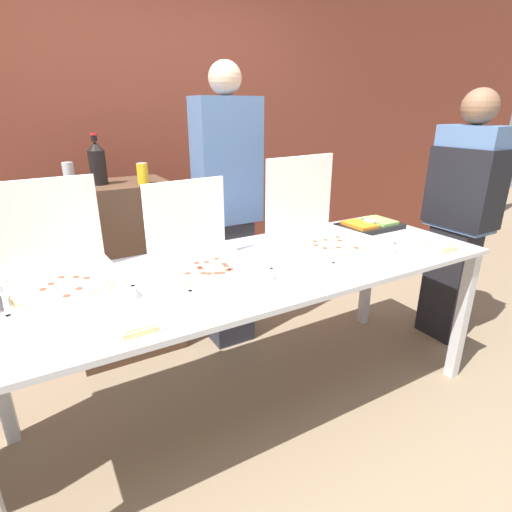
# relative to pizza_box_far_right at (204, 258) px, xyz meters

# --- Properties ---
(ground_plane) EXTENTS (16.00, 16.00, 0.00)m
(ground_plane) POSITION_rel_pizza_box_far_right_xyz_m (0.26, -0.04, -0.91)
(ground_plane) COLOR #847056
(brick_wall_behind) EXTENTS (10.00, 0.06, 2.80)m
(brick_wall_behind) POSITION_rel_pizza_box_far_right_xyz_m (0.26, 1.66, 0.49)
(brick_wall_behind) COLOR brown
(brick_wall_behind) RESTS_ON ground_plane
(buffet_table) EXTENTS (2.47, 0.87, 0.84)m
(buffet_table) POSITION_rel_pizza_box_far_right_xyz_m (0.26, -0.04, -0.16)
(buffet_table) COLOR silver
(buffet_table) RESTS_ON ground_plane
(pizza_box_far_right) EXTENTS (0.45, 0.47, 0.41)m
(pizza_box_far_right) POSITION_rel_pizza_box_far_right_xyz_m (0.00, 0.00, 0.00)
(pizza_box_far_right) COLOR white
(pizza_box_far_right) RESTS_ON buffet_table
(pizza_box_near_right) EXTENTS (0.48, 0.50, 0.45)m
(pizza_box_near_right) POSITION_rel_pizza_box_far_right_xyz_m (-0.59, 0.15, 0.00)
(pizza_box_near_right) COLOR white
(pizza_box_near_right) RESTS_ON buffet_table
(pizza_box_near_left) EXTENTS (0.55, 0.56, 0.48)m
(pizza_box_near_left) POSITION_rel_pizza_box_far_right_xyz_m (0.70, 0.01, 0.01)
(pizza_box_near_left) COLOR white
(pizza_box_near_left) RESTS_ON buffet_table
(paper_plate_front_left) EXTENTS (0.24, 0.24, 0.03)m
(paper_plate_front_left) POSITION_rel_pizza_box_far_right_xyz_m (1.23, -0.33, -0.06)
(paper_plate_front_left) COLOR white
(paper_plate_front_left) RESTS_ON buffet_table
(paper_plate_front_right) EXTENTS (0.23, 0.23, 0.03)m
(paper_plate_front_right) POSITION_rel_pizza_box_far_right_xyz_m (-0.41, -0.34, -0.06)
(paper_plate_front_right) COLOR white
(paper_plate_front_right) RESTS_ON buffet_table
(veggie_tray) EXTENTS (0.40, 0.25, 0.05)m
(veggie_tray) POSITION_rel_pizza_box_far_right_xyz_m (1.21, 0.16, -0.05)
(veggie_tray) COLOR black
(veggie_tray) RESTS_ON buffet_table
(sideboard_podium) EXTENTS (0.66, 0.44, 1.14)m
(sideboard_podium) POSITION_rel_pizza_box_far_right_xyz_m (-0.21, 0.91, -0.34)
(sideboard_podium) COLOR #4C3323
(sideboard_podium) RESTS_ON ground_plane
(soda_bottle) EXTENTS (0.10, 0.10, 0.29)m
(soda_bottle) POSITION_rel_pizza_box_far_right_xyz_m (-0.27, 0.90, 0.35)
(soda_bottle) COLOR black
(soda_bottle) RESTS_ON sideboard_podium
(soda_can_silver) EXTENTS (0.07, 0.07, 0.12)m
(soda_can_silver) POSITION_rel_pizza_box_far_right_xyz_m (-0.42, 1.05, 0.29)
(soda_can_silver) COLOR silver
(soda_can_silver) RESTS_ON sideboard_podium
(soda_can_colored) EXTENTS (0.07, 0.07, 0.12)m
(soda_can_colored) POSITION_rel_pizza_box_far_right_xyz_m (-0.04, 0.79, 0.29)
(soda_can_colored) COLOR gold
(soda_can_colored) RESTS_ON sideboard_podium
(person_guest_cap) EXTENTS (0.40, 0.22, 1.83)m
(person_guest_cap) POSITION_rel_pizza_box_far_right_xyz_m (0.45, 0.65, 0.04)
(person_guest_cap) COLOR #2D2D38
(person_guest_cap) RESTS_ON ground_plane
(person_server_vest) EXTENTS (0.24, 0.42, 1.68)m
(person_server_vest) POSITION_rel_pizza_box_far_right_xyz_m (1.81, -0.06, 0.03)
(person_server_vest) COLOR black
(person_server_vest) RESTS_ON ground_plane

